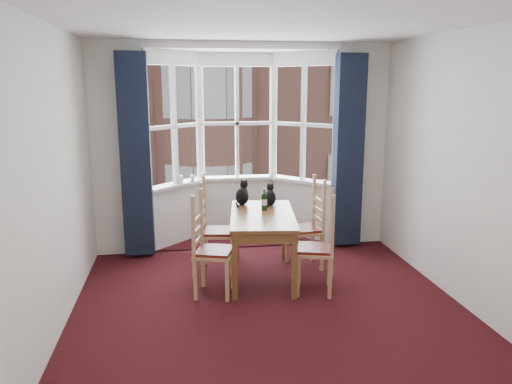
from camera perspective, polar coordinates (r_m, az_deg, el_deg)
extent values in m
plane|color=black|center=(5.05, 2.06, -14.29)|extent=(4.50, 4.50, 0.00)
plane|color=white|center=(4.55, 2.35, 19.09)|extent=(4.50, 4.50, 0.00)
plane|color=silver|center=(4.66, -22.74, 0.67)|extent=(0.00, 4.50, 4.50)
plane|color=silver|center=(5.35, 23.74, 1.99)|extent=(0.00, 4.50, 4.50)
plane|color=silver|center=(2.50, 12.15, -8.17)|extent=(4.00, 0.00, 4.00)
cube|color=silver|center=(6.78, -15.43, 4.58)|extent=(0.70, 0.12, 2.80)
cube|color=silver|center=(7.19, 11.77, 5.19)|extent=(0.70, 0.12, 2.80)
cube|color=#161D31|center=(6.59, -13.59, 4.03)|extent=(0.38, 0.22, 2.60)
cube|color=#161D31|center=(6.95, 10.49, 4.59)|extent=(0.38, 0.22, 2.60)
cube|color=brown|center=(5.81, 0.74, -2.70)|extent=(0.90, 1.45, 0.04)
cube|color=brown|center=(5.32, -2.44, -8.53)|extent=(0.07, 0.07, 0.74)
cube|color=brown|center=(6.52, -2.26, -4.57)|extent=(0.07, 0.07, 0.74)
cube|color=brown|center=(5.35, 4.41, -8.45)|extent=(0.07, 0.07, 0.74)
cube|color=brown|center=(6.54, 3.28, -4.52)|extent=(0.07, 0.07, 0.74)
cube|color=tan|center=(5.44, -4.77, -6.86)|extent=(0.50, 0.51, 0.06)
cube|color=#57170E|center=(5.43, -4.78, -6.72)|extent=(0.45, 0.46, 0.03)
cube|color=tan|center=(6.13, -4.33, -4.61)|extent=(0.46, 0.47, 0.06)
cube|color=#57170E|center=(6.13, -4.33, -4.48)|extent=(0.41, 0.43, 0.03)
cube|color=tan|center=(5.53, 6.72, -6.57)|extent=(0.50, 0.51, 0.06)
cube|color=#57170E|center=(5.53, 6.72, -6.42)|extent=(0.45, 0.46, 0.03)
cube|color=tan|center=(6.25, 5.55, -4.31)|extent=(0.43, 0.45, 0.06)
cube|color=#57170E|center=(6.24, 5.56, -4.18)|extent=(0.39, 0.40, 0.03)
ellipsoid|color=black|center=(6.23, -1.59, -0.52)|extent=(0.24, 0.26, 0.22)
sphere|color=black|center=(6.27, -1.39, 0.85)|extent=(0.13, 0.13, 0.10)
cone|color=black|center=(6.27, -1.64, 1.32)|extent=(0.05, 0.05, 0.05)
cone|color=black|center=(6.25, -1.15, 1.29)|extent=(0.05, 0.05, 0.05)
ellipsoid|color=black|center=(6.20, 1.61, -0.69)|extent=(0.18, 0.22, 0.19)
sphere|color=black|center=(6.24, 1.64, 0.53)|extent=(0.11, 0.11, 0.09)
cone|color=black|center=(6.23, 1.41, 0.93)|extent=(0.04, 0.04, 0.04)
cone|color=black|center=(6.23, 1.87, 0.92)|extent=(0.04, 0.04, 0.04)
cylinder|color=black|center=(5.96, 0.94, -1.18)|extent=(0.07, 0.07, 0.19)
sphere|color=black|center=(5.94, 0.94, -0.34)|extent=(0.06, 0.06, 0.06)
cylinder|color=black|center=(5.93, 0.94, -0.01)|extent=(0.03, 0.03, 0.08)
cylinder|color=gold|center=(5.92, 0.95, 0.33)|extent=(0.03, 0.03, 0.02)
cylinder|color=silver|center=(5.96, 0.94, -1.14)|extent=(0.07, 0.07, 0.07)
cylinder|color=white|center=(7.16, -8.57, 1.43)|extent=(0.06, 0.06, 0.11)
cylinder|color=white|center=(7.19, -7.28, 1.51)|extent=(0.06, 0.06, 0.11)
cylinder|color=white|center=(7.21, -6.01, 1.69)|extent=(0.05, 0.05, 0.14)
plane|color=#333335|center=(37.61, -7.29, -0.43)|extent=(80.00, 80.00, 0.00)
cube|color=#925B4B|center=(18.75, -6.23, 8.42)|extent=(18.00, 6.00, 14.00)
cylinder|color=#925B4B|center=(15.76, -5.70, 7.69)|extent=(3.20, 3.20, 14.00)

